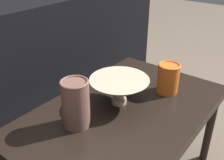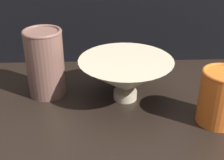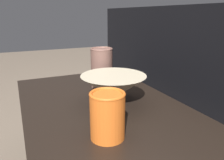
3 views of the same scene
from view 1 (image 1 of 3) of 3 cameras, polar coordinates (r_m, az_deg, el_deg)
table at (r=1.02m, az=2.51°, el=-8.17°), size 0.83×0.53×0.41m
couch_backdrop at (r=1.40m, az=-18.12°, el=1.40°), size 1.54×0.50×0.75m
bowl at (r=0.99m, az=1.58°, el=-1.98°), size 0.23×0.23×0.10m
vase_textured_left at (r=0.87m, az=-7.91°, el=-4.98°), size 0.09×0.09×0.17m
vase_colorful_right at (r=1.10m, az=12.11°, el=0.49°), size 0.09×0.09×0.12m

